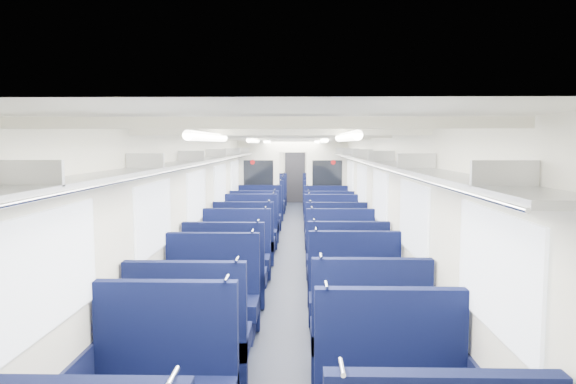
{
  "coord_description": "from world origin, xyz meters",
  "views": [
    {
      "loc": [
        0.18,
        -10.66,
        2.2
      ],
      "look_at": [
        -0.09,
        1.21,
        1.11
      ],
      "focal_mm": 32.33,
      "sensor_mm": 36.0,
      "label": 1
    }
  ],
  "objects_px": {
    "seat_10": "(236,260)",
    "seat_16": "(255,226)",
    "seat_5": "(369,339)",
    "seat_8": "(225,279)",
    "seat_11": "(341,261)",
    "bulkhead": "(293,182)",
    "seat_9": "(347,278)",
    "seat_27": "(318,196)",
    "seat_21": "(322,208)",
    "seat_23": "(321,204)",
    "seat_20": "(265,208)",
    "seat_7": "(355,302)",
    "seat_13": "(336,246)",
    "seat_19": "(326,219)",
    "seat_26": "(271,196)",
    "end_door": "(295,176)",
    "seat_6": "(212,305)",
    "seat_25": "(320,200)",
    "seat_17": "(329,226)",
    "seat_12": "(245,245)",
    "seat_14": "(251,234)",
    "seat_18": "(259,218)",
    "seat_4": "(190,344)",
    "seat_24": "(270,199)",
    "seat_15": "(332,235)"
  },
  "relations": [
    {
      "from": "seat_8",
      "to": "seat_23",
      "type": "distance_m",
      "value": 9.2
    },
    {
      "from": "seat_9",
      "to": "seat_21",
      "type": "relative_size",
      "value": 1.0
    },
    {
      "from": "seat_20",
      "to": "seat_7",
      "type": "bearing_deg",
      "value": -79.44
    },
    {
      "from": "seat_13",
      "to": "seat_21",
      "type": "bearing_deg",
      "value": 90.0
    },
    {
      "from": "seat_23",
      "to": "seat_24",
      "type": "bearing_deg",
      "value": 143.55
    },
    {
      "from": "seat_5",
      "to": "seat_8",
      "type": "distance_m",
      "value": 2.7
    },
    {
      "from": "seat_11",
      "to": "seat_26",
      "type": "xyz_separation_m",
      "value": [
        -1.66,
        10.13,
        0.0
      ]
    },
    {
      "from": "seat_19",
      "to": "seat_24",
      "type": "distance_m",
      "value": 4.79
    },
    {
      "from": "bulkhead",
      "to": "seat_15",
      "type": "distance_m",
      "value": 3.02
    },
    {
      "from": "seat_18",
      "to": "end_door",
      "type": "bearing_deg",
      "value": 83.01
    },
    {
      "from": "seat_11",
      "to": "seat_19",
      "type": "relative_size",
      "value": 1.0
    },
    {
      "from": "seat_5",
      "to": "seat_20",
      "type": "distance_m",
      "value": 10.21
    },
    {
      "from": "seat_5",
      "to": "seat_9",
      "type": "distance_m",
      "value": 2.24
    },
    {
      "from": "seat_20",
      "to": "seat_23",
      "type": "relative_size",
      "value": 1.0
    },
    {
      "from": "seat_21",
      "to": "seat_24",
      "type": "xyz_separation_m",
      "value": [
        -1.66,
        2.37,
        0.0
      ]
    },
    {
      "from": "bulkhead",
      "to": "seat_13",
      "type": "distance_m",
      "value": 4.1
    },
    {
      "from": "seat_17",
      "to": "bulkhead",
      "type": "bearing_deg",
      "value": 115.63
    },
    {
      "from": "seat_6",
      "to": "seat_14",
      "type": "relative_size",
      "value": 1.0
    },
    {
      "from": "seat_10",
      "to": "seat_19",
      "type": "bearing_deg",
      "value": 70.23
    },
    {
      "from": "seat_6",
      "to": "seat_25",
      "type": "height_order",
      "value": "same"
    },
    {
      "from": "seat_4",
      "to": "seat_17",
      "type": "height_order",
      "value": "same"
    },
    {
      "from": "end_door",
      "to": "seat_10",
      "type": "relative_size",
      "value": 1.65
    },
    {
      "from": "seat_10",
      "to": "seat_16",
      "type": "bearing_deg",
      "value": 90.0
    },
    {
      "from": "end_door",
      "to": "seat_25",
      "type": "bearing_deg",
      "value": -72.46
    },
    {
      "from": "seat_5",
      "to": "seat_11",
      "type": "height_order",
      "value": "same"
    },
    {
      "from": "seat_5",
      "to": "seat_10",
      "type": "xyz_separation_m",
      "value": [
        -1.66,
        3.3,
        0.0
      ]
    },
    {
      "from": "seat_10",
      "to": "end_door",
      "type": "bearing_deg",
      "value": 85.89
    },
    {
      "from": "seat_24",
      "to": "seat_26",
      "type": "distance_m",
      "value": 1.04
    },
    {
      "from": "seat_14",
      "to": "seat_18",
      "type": "distance_m",
      "value": 2.35
    },
    {
      "from": "seat_12",
      "to": "seat_19",
      "type": "height_order",
      "value": "same"
    },
    {
      "from": "seat_12",
      "to": "seat_16",
      "type": "distance_m",
      "value": 2.21
    },
    {
      "from": "seat_12",
      "to": "seat_17",
      "type": "bearing_deg",
      "value": 52.42
    },
    {
      "from": "seat_26",
      "to": "seat_24",
      "type": "bearing_deg",
      "value": -90.0
    },
    {
      "from": "seat_10",
      "to": "seat_11",
      "type": "distance_m",
      "value": 1.66
    },
    {
      "from": "seat_13",
      "to": "seat_26",
      "type": "height_order",
      "value": "same"
    },
    {
      "from": "seat_21",
      "to": "seat_14",
      "type": "bearing_deg",
      "value": -111.12
    },
    {
      "from": "seat_24",
      "to": "seat_25",
      "type": "height_order",
      "value": "same"
    },
    {
      "from": "bulkhead",
      "to": "seat_11",
      "type": "distance_m",
      "value": 5.28
    },
    {
      "from": "seat_10",
      "to": "seat_21",
      "type": "height_order",
      "value": "same"
    },
    {
      "from": "seat_26",
      "to": "seat_7",
      "type": "bearing_deg",
      "value": -82.3
    },
    {
      "from": "seat_4",
      "to": "seat_8",
      "type": "xyz_separation_m",
      "value": [
        0.0,
        2.29,
        0.0
      ]
    },
    {
      "from": "end_door",
      "to": "seat_14",
      "type": "bearing_deg",
      "value": -95.2
    },
    {
      "from": "seat_20",
      "to": "seat_27",
      "type": "xyz_separation_m",
      "value": [
        1.66,
        3.43,
        0.0
      ]
    },
    {
      "from": "bulkhead",
      "to": "seat_9",
      "type": "xyz_separation_m",
      "value": [
        0.83,
        -6.22,
        -0.86
      ]
    },
    {
      "from": "seat_16",
      "to": "seat_23",
      "type": "distance_m",
      "value": 4.7
    },
    {
      "from": "seat_4",
      "to": "seat_20",
      "type": "height_order",
      "value": "same"
    },
    {
      "from": "seat_19",
      "to": "seat_20",
      "type": "relative_size",
      "value": 1.0
    },
    {
      "from": "seat_16",
      "to": "seat_27",
      "type": "bearing_deg",
      "value": 76.13
    },
    {
      "from": "seat_5",
      "to": "seat_7",
      "type": "bearing_deg",
      "value": 90.0
    },
    {
      "from": "seat_12",
      "to": "seat_18",
      "type": "height_order",
      "value": "same"
    }
  ]
}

